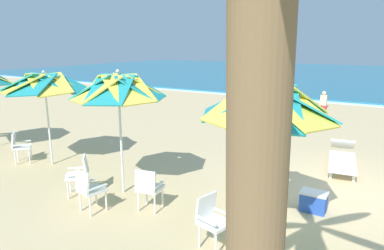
{
  "coord_description": "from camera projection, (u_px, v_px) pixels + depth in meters",
  "views": [
    {
      "loc": [
        0.8,
        -7.66,
        3.19
      ],
      "look_at": [
        -3.94,
        0.31,
        1.0
      ],
      "focal_mm": 32.33,
      "sensor_mm": 36.0,
      "label": 1
    }
  ],
  "objects": [
    {
      "name": "sun_lounger_1",
      "position": [
        342.0,
        158.0,
        8.97
      ],
      "size": [
        0.93,
        2.21,
        0.62
      ],
      "color": "white",
      "rests_on": "ground"
    },
    {
      "name": "plastic_chair_0",
      "position": [
        256.0,
        190.0,
        6.49
      ],
      "size": [
        0.59,
        0.61,
        0.87
      ],
      "color": "white",
      "rests_on": "ground"
    },
    {
      "name": "beachgoer_seated",
      "position": [
        324.0,
        103.0,
        17.22
      ],
      "size": [
        0.3,
        0.93,
        0.92
      ],
      "color": "red",
      "rests_on": "ground"
    },
    {
      "name": "cooler_box",
      "position": [
        313.0,
        201.0,
        6.71
      ],
      "size": [
        0.5,
        0.34,
        0.4
      ],
      "color": "blue",
      "rests_on": "ground"
    },
    {
      "name": "beach_umbrella_0",
      "position": [
        268.0,
        104.0,
        5.5
      ],
      "size": [
        2.26,
        2.26,
        2.63
      ],
      "color": "silver",
      "rests_on": "ground"
    },
    {
      "name": "beach_umbrella_1",
      "position": [
        119.0,
        88.0,
        7.08
      ],
      "size": [
        1.99,
        1.99,
        2.68
      ],
      "color": "silver",
      "rests_on": "ground"
    },
    {
      "name": "plastic_chair_1",
      "position": [
        212.0,
        218.0,
        5.46
      ],
      "size": [
        0.56,
        0.54,
        0.87
      ],
      "color": "white",
      "rests_on": "ground"
    },
    {
      "name": "plastic_chair_5",
      "position": [
        19.0,
        145.0,
        9.39
      ],
      "size": [
        0.63,
        0.63,
        0.87
      ],
      "color": "white",
      "rests_on": "ground"
    },
    {
      "name": "ground_plane",
      "position": [
        340.0,
        194.0,
        7.53
      ],
      "size": [
        80.0,
        80.0,
        0.0
      ],
      "primitive_type": "plane",
      "color": "#D3B784"
    },
    {
      "name": "plastic_chair_4",
      "position": [
        89.0,
        188.0,
        6.6
      ],
      "size": [
        0.52,
        0.54,
        0.87
      ],
      "color": "white",
      "rests_on": "ground"
    },
    {
      "name": "plastic_chair_3",
      "position": [
        80.0,
        173.0,
        7.37
      ],
      "size": [
        0.63,
        0.63,
        0.87
      ],
      "color": "white",
      "rests_on": "ground"
    },
    {
      "name": "palm_tree_1",
      "position": [
        263.0,
        166.0,
        1.93
      ],
      "size": [
        2.88,
        3.18,
        4.11
      ],
      "color": "brown",
      "rests_on": "ground"
    },
    {
      "name": "beach_umbrella_2",
      "position": [
        45.0,
        84.0,
        8.87
      ],
      "size": [
        2.2,
        2.2,
        2.52
      ],
      "color": "silver",
      "rests_on": "ground"
    },
    {
      "name": "plastic_chair_2",
      "position": [
        149.0,
        187.0,
        6.66
      ],
      "size": [
        0.51,
        0.54,
        0.87
      ],
      "color": "white",
      "rests_on": "ground"
    },
    {
      "name": "surf_foam",
      "position": [
        377.0,
        106.0,
        18.07
      ],
      "size": [
        80.0,
        0.7,
        0.01
      ],
      "primitive_type": "cube",
      "color": "white",
      "rests_on": "ground"
    }
  ]
}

